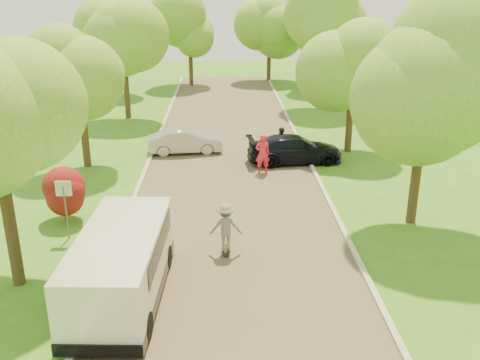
{
  "coord_description": "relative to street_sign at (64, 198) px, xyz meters",
  "views": [
    {
      "loc": [
        -0.31,
        -13.27,
        8.55
      ],
      "look_at": [
        0.35,
        6.25,
        1.3
      ],
      "focal_mm": 40.0,
      "sensor_mm": 36.0,
      "label": 1
    }
  ],
  "objects": [
    {
      "name": "tree_bg_a",
      "position": [
        -2.98,
        26.0,
        3.75
      ],
      "size": [
        5.12,
        5.0,
        7.72
      ],
      "color": "#382619",
      "rests_on": "ground"
    },
    {
      "name": "person_olive",
      "position": [
        8.51,
        9.37,
        -0.8
      ],
      "size": [
        0.94,
        0.9,
        1.53
      ],
      "primitive_type": "imported",
      "rotation": [
        0.0,
        0.0,
        3.77
      ],
      "color": "#2B2D1B",
      "rests_on": "ground"
    },
    {
      "name": "tree_r_mida",
      "position": [
        12.82,
        1.0,
        3.97
      ],
      "size": [
        5.13,
        5.0,
        7.95
      ],
      "color": "#382619",
      "rests_on": "ground"
    },
    {
      "name": "dark_sedan",
      "position": [
        9.1,
        8.26,
        -0.87
      ],
      "size": [
        4.92,
        2.38,
        1.38
      ],
      "primitive_type": "imported",
      "rotation": [
        0.0,
        0.0,
        1.67
      ],
      "color": "black",
      "rests_on": "ground"
    },
    {
      "name": "street_sign",
      "position": [
        0.0,
        0.0,
        0.0
      ],
      "size": [
        0.55,
        0.06,
        2.17
      ],
      "color": "#59595E",
      "rests_on": "ground"
    },
    {
      "name": "ground",
      "position": [
        5.8,
        -4.0,
        -1.56
      ],
      "size": [
        100.0,
        100.0,
        0.0
      ],
      "primitive_type": "plane",
      "color": "#36751B",
      "rests_on": "ground"
    },
    {
      "name": "minivan",
      "position": [
        2.6,
        -3.91,
        -0.47
      ],
      "size": [
        2.45,
        5.66,
        2.07
      ],
      "rotation": [
        0.0,
        0.0,
        -0.05
      ],
      "color": "silver",
      "rests_on": "ground"
    },
    {
      "name": "tree_l_midb",
      "position": [
        -1.01,
        8.0,
        3.02
      ],
      "size": [
        4.3,
        4.2,
        6.62
      ],
      "color": "#382619",
      "rests_on": "ground"
    },
    {
      "name": "person_striped",
      "position": [
        7.37,
        6.71,
        -0.61
      ],
      "size": [
        0.77,
        0.57,
        1.91
      ],
      "primitive_type": "imported",
      "rotation": [
        0.0,
        0.0,
        3.32
      ],
      "color": "red",
      "rests_on": "ground"
    },
    {
      "name": "road",
      "position": [
        5.8,
        4.0,
        -1.56
      ],
      "size": [
        8.0,
        60.0,
        0.01
      ],
      "primitive_type": "cube",
      "color": "#4C4438",
      "rests_on": "ground"
    },
    {
      "name": "tree_bg_c",
      "position": [
        3.01,
        30.0,
        3.46
      ],
      "size": [
        4.92,
        4.8,
        7.33
      ],
      "color": "#382619",
      "rests_on": "ground"
    },
    {
      "name": "tree_r_far",
      "position": [
        13.03,
        20.0,
        4.27
      ],
      "size": [
        5.33,
        5.2,
        8.34
      ],
      "color": "#382619",
      "rests_on": "ground"
    },
    {
      "name": "tree_l_mida",
      "position": [
        -0.5,
        -3.0,
        3.61
      ],
      "size": [
        4.71,
        4.6,
        7.39
      ],
      "color": "#382619",
      "rests_on": "ground"
    },
    {
      "name": "tree_bg_b",
      "position": [
        14.02,
        28.0,
        3.97
      ],
      "size": [
        5.12,
        5.0,
        7.95
      ],
      "color": "#382619",
      "rests_on": "ground"
    },
    {
      "name": "tree_l_far",
      "position": [
        -0.59,
        18.0,
        3.9
      ],
      "size": [
        4.92,
        4.8,
        7.79
      ],
      "color": "#382619",
      "rests_on": "ground"
    },
    {
      "name": "silver_sedan",
      "position": [
        3.5,
        10.04,
        -0.93
      ],
      "size": [
        4.0,
        1.79,
        1.28
      ],
      "primitive_type": "imported",
      "rotation": [
        0.0,
        0.0,
        1.69
      ],
      "color": "#A9A9AD",
      "rests_on": "ground"
    },
    {
      "name": "tree_bg_d",
      "position": [
        10.02,
        32.0,
        3.75
      ],
      "size": [
        5.12,
        5.0,
        7.72
      ],
      "color": "#382619",
      "rests_on": "ground"
    },
    {
      "name": "tree_r_midb",
      "position": [
        12.4,
        10.0,
        3.32
      ],
      "size": [
        4.51,
        4.4,
        7.01
      ],
      "color": "#382619",
      "rests_on": "ground"
    },
    {
      "name": "curb_left",
      "position": [
        1.75,
        4.0,
        -1.5
      ],
      "size": [
        0.18,
        60.0,
        0.12
      ],
      "primitive_type": "cube",
      "color": "#B2AD9E",
      "rests_on": "ground"
    },
    {
      "name": "curb_right",
      "position": [
        9.85,
        4.0,
        -1.5
      ],
      "size": [
        0.18,
        60.0,
        0.12
      ],
      "primitive_type": "cube",
      "color": "#B2AD9E",
      "rests_on": "ground"
    },
    {
      "name": "red_shrub",
      "position": [
        -0.5,
        1.5,
        -0.47
      ],
      "size": [
        1.7,
        1.7,
        1.95
      ],
      "color": "#382619",
      "rests_on": "ground"
    },
    {
      "name": "longboard",
      "position": [
        5.56,
        -1.24,
        -1.47
      ],
      "size": [
        0.24,
        0.86,
        0.1
      ],
      "rotation": [
        0.0,
        0.0,
        3.14
      ],
      "color": "black",
      "rests_on": "ground"
    },
    {
      "name": "skateboarder",
      "position": [
        5.56,
        -1.24,
        -0.62
      ],
      "size": [
        1.08,
        0.62,
        1.67
      ],
      "primitive_type": "imported",
      "rotation": [
        0.0,
        0.0,
        3.14
      ],
      "color": "slate",
      "rests_on": "longboard"
    }
  ]
}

